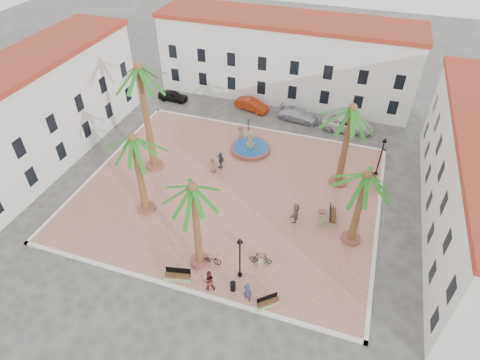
# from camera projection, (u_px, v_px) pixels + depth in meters

# --- Properties ---
(ground) EXTENTS (120.00, 120.00, 0.00)m
(ground) POSITION_uv_depth(u_px,v_px,m) (230.00, 191.00, 36.39)
(ground) COLOR #56544F
(ground) RESTS_ON ground
(plaza) EXTENTS (26.00, 22.00, 0.15)m
(plaza) POSITION_uv_depth(u_px,v_px,m) (230.00, 191.00, 36.34)
(plaza) COLOR tan
(plaza) RESTS_ON ground
(kerb_n) EXTENTS (26.30, 0.30, 0.16)m
(kerb_n) POSITION_uv_depth(u_px,v_px,m) (263.00, 129.00, 44.40)
(kerb_n) COLOR silver
(kerb_n) RESTS_ON ground
(kerb_s) EXTENTS (26.30, 0.30, 0.16)m
(kerb_s) POSITION_uv_depth(u_px,v_px,m) (177.00, 287.00, 28.28)
(kerb_s) COLOR silver
(kerb_s) RESTS_ON ground
(kerb_e) EXTENTS (0.30, 22.30, 0.16)m
(kerb_e) POSITION_uv_depth(u_px,v_px,m) (377.00, 223.00, 33.14)
(kerb_e) COLOR silver
(kerb_e) RESTS_ON ground
(kerb_w) EXTENTS (0.30, 22.30, 0.16)m
(kerb_w) POSITION_uv_depth(u_px,v_px,m) (106.00, 163.00, 39.54)
(kerb_w) COLOR silver
(kerb_w) RESTS_ON ground
(building_north) EXTENTS (30.40, 7.40, 9.50)m
(building_north) POSITION_uv_depth(u_px,v_px,m) (285.00, 58.00, 48.02)
(building_north) COLOR white
(building_north) RESTS_ON ground
(building_west) EXTENTS (6.40, 24.40, 10.00)m
(building_west) POSITION_uv_depth(u_px,v_px,m) (40.00, 109.00, 37.88)
(building_west) COLOR white
(building_west) RESTS_ON ground
(fountain) EXTENTS (4.08, 4.08, 2.11)m
(fountain) POSITION_uv_depth(u_px,v_px,m) (250.00, 148.00, 41.02)
(fountain) COLOR #985244
(fountain) RESTS_ON plaza
(palm_nw) EXTENTS (5.65, 5.65, 10.57)m
(palm_nw) POSITION_uv_depth(u_px,v_px,m) (140.00, 79.00, 33.26)
(palm_nw) COLOR #985244
(palm_nw) RESTS_ON plaza
(palm_sw) EXTENTS (5.11, 5.11, 7.66)m
(palm_sw) POSITION_uv_depth(u_px,v_px,m) (134.00, 147.00, 30.28)
(palm_sw) COLOR #985244
(palm_sw) RESTS_ON plaza
(palm_s) EXTENTS (4.81, 4.81, 7.66)m
(palm_s) POSITION_uv_depth(u_px,v_px,m) (194.00, 197.00, 25.82)
(palm_s) COLOR #985244
(palm_s) RESTS_ON plaza
(palm_e) EXTENTS (4.90, 4.90, 6.90)m
(palm_e) POSITION_uv_depth(u_px,v_px,m) (365.00, 183.00, 28.03)
(palm_e) COLOR #985244
(palm_e) RESTS_ON plaza
(palm_ne) EXTENTS (5.35, 5.35, 8.18)m
(palm_ne) POSITION_uv_depth(u_px,v_px,m) (351.00, 117.00, 32.77)
(palm_ne) COLOR #985244
(palm_ne) RESTS_ON plaza
(bench_s) EXTENTS (1.99, 0.97, 1.01)m
(bench_s) POSITION_uv_depth(u_px,v_px,m) (178.00, 277.00, 28.55)
(bench_s) COLOR gray
(bench_s) RESTS_ON plaza
(bench_se) EXTENTS (1.54, 1.42, 0.85)m
(bench_se) POSITION_uv_depth(u_px,v_px,m) (268.00, 303.00, 26.94)
(bench_se) COLOR gray
(bench_se) RESTS_ON plaza
(bench_e) EXTENTS (0.88, 2.04, 1.04)m
(bench_e) POSITION_uv_depth(u_px,v_px,m) (332.00, 217.00, 33.22)
(bench_e) COLOR gray
(bench_e) RESTS_ON plaza
(bench_ne) EXTENTS (1.19, 2.07, 1.04)m
(bench_ne) POSITION_uv_depth(u_px,v_px,m) (375.00, 183.00, 36.63)
(bench_ne) COLOR gray
(bench_ne) RESTS_ON plaza
(lamppost_s) EXTENTS (0.43, 0.43, 3.92)m
(lamppost_s) POSITION_uv_depth(u_px,v_px,m) (240.00, 251.00, 27.32)
(lamppost_s) COLOR black
(lamppost_s) RESTS_ON plaza
(lamppost_e) EXTENTS (0.45, 0.45, 4.10)m
(lamppost_e) POSITION_uv_depth(u_px,v_px,m) (382.00, 150.00, 36.34)
(lamppost_e) COLOR black
(lamppost_e) RESTS_ON plaza
(bollard_se) EXTENTS (0.53, 0.53, 1.30)m
(bollard_se) POSITION_uv_depth(u_px,v_px,m) (261.00, 261.00, 29.19)
(bollard_se) COLOR gray
(bollard_se) RESTS_ON plaza
(bollard_n) EXTENTS (0.55, 0.55, 1.37)m
(bollard_n) POSITION_uv_depth(u_px,v_px,m) (241.00, 133.00, 42.39)
(bollard_n) COLOR gray
(bollard_n) RESTS_ON plaza
(bollard_e) EXTENTS (0.64, 0.64, 1.46)m
(bollard_e) POSITION_uv_depth(u_px,v_px,m) (321.00, 217.00, 32.52)
(bollard_e) COLOR gray
(bollard_e) RESTS_ON plaza
(litter_bin) EXTENTS (0.40, 0.40, 0.78)m
(litter_bin) POSITION_uv_depth(u_px,v_px,m) (233.00, 286.00, 27.80)
(litter_bin) COLOR black
(litter_bin) RESTS_ON plaza
(cyclist_a) EXTENTS (0.71, 0.55, 1.73)m
(cyclist_a) POSITION_uv_depth(u_px,v_px,m) (248.00, 292.00, 26.89)
(cyclist_a) COLOR #30314A
(cyclist_a) RESTS_ON plaza
(bicycle_a) EXTENTS (1.78, 0.87, 0.90)m
(bicycle_a) POSITION_uv_depth(u_px,v_px,m) (210.00, 260.00, 29.55)
(bicycle_a) COLOR black
(bicycle_a) RESTS_ON plaza
(cyclist_b) EXTENTS (1.08, 0.98, 1.80)m
(cyclist_b) POSITION_uv_depth(u_px,v_px,m) (209.00, 281.00, 27.56)
(cyclist_b) COLOR #5C2321
(cyclist_b) RESTS_ON plaza
(bicycle_b) EXTENTS (1.75, 0.66, 1.03)m
(bicycle_b) POSITION_uv_depth(u_px,v_px,m) (261.00, 258.00, 29.54)
(bicycle_b) COLOR black
(bicycle_b) RESTS_ON plaza
(pedestrian_fountain_a) EXTENTS (0.87, 0.63, 1.65)m
(pedestrian_fountain_a) POSITION_uv_depth(u_px,v_px,m) (213.00, 164.00, 37.93)
(pedestrian_fountain_a) COLOR #99745B
(pedestrian_fountain_a) RESTS_ON plaza
(pedestrian_fountain_b) EXTENTS (1.13, 0.83, 1.77)m
(pedestrian_fountain_b) POSITION_uv_depth(u_px,v_px,m) (220.00, 160.00, 38.37)
(pedestrian_fountain_b) COLOR #39465D
(pedestrian_fountain_b) RESTS_ON plaza
(pedestrian_north) EXTENTS (0.76, 1.10, 1.57)m
(pedestrian_north) POSITION_uv_depth(u_px,v_px,m) (249.00, 123.00, 43.78)
(pedestrian_north) COLOR #4B4C50
(pedestrian_north) RESTS_ON plaza
(pedestrian_east) EXTENTS (0.68, 1.74, 1.83)m
(pedestrian_east) POSITION_uv_depth(u_px,v_px,m) (296.00, 213.00, 32.72)
(pedestrian_east) COLOR #7B675D
(pedestrian_east) RESTS_ON plaza
(car_black) EXTENTS (3.70, 1.50, 1.26)m
(car_black) POSITION_uv_depth(u_px,v_px,m) (173.00, 96.00, 49.33)
(car_black) COLOR black
(car_black) RESTS_ON ground
(car_red) EXTENTS (4.32, 2.47, 1.35)m
(car_red) POSITION_uv_depth(u_px,v_px,m) (252.00, 105.00, 47.48)
(car_red) COLOR #A72B0C
(car_red) RESTS_ON ground
(car_silver) EXTENTS (4.95, 2.60, 1.37)m
(car_silver) POSITION_uv_depth(u_px,v_px,m) (298.00, 115.00, 45.66)
(car_silver) COLOR #BCBAC4
(car_silver) RESTS_ON ground
(car_white) EXTENTS (5.60, 2.74, 1.53)m
(car_white) POSITION_uv_depth(u_px,v_px,m) (348.00, 124.00, 44.02)
(car_white) COLOR silver
(car_white) RESTS_ON ground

